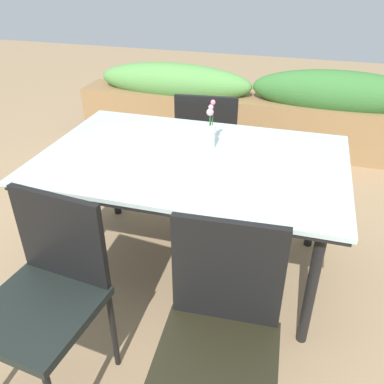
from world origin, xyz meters
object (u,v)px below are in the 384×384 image
(chair_near_right, at_px, (220,330))
(planter_box, at_px, (252,109))
(chair_far_side, at_px, (208,136))
(chair_near_left, at_px, (47,289))
(dining_table, at_px, (192,166))
(flower_vase, at_px, (210,131))

(chair_near_right, relative_size, planter_box, 0.27)
(chair_far_side, distance_m, chair_near_left, 1.83)
(chair_near_right, height_order, planter_box, chair_near_right)
(chair_near_right, bearing_deg, chair_far_side, -77.73)
(dining_table, xyz_separation_m, chair_near_left, (-0.37, -0.91, -0.17))
(chair_near_right, height_order, flower_vase, flower_vase)
(chair_near_left, relative_size, planter_box, 0.26)
(flower_vase, distance_m, planter_box, 1.84)
(chair_near_right, bearing_deg, planter_box, -87.05)
(chair_near_left, bearing_deg, chair_far_side, -90.94)
(chair_near_left, bearing_deg, flower_vase, -105.78)
(chair_near_left, xyz_separation_m, planter_box, (0.43, 2.83, -0.15))
(dining_table, relative_size, chair_near_left, 1.81)
(chair_far_side, bearing_deg, planter_box, 72.98)
(chair_far_side, distance_m, chair_near_right, 1.88)
(dining_table, height_order, flower_vase, flower_vase)
(dining_table, bearing_deg, chair_near_left, -111.90)
(dining_table, distance_m, chair_near_left, 0.99)
(dining_table, bearing_deg, chair_far_side, 98.26)
(chair_far_side, relative_size, chair_near_left, 0.93)
(chair_far_side, relative_size, planter_box, 0.25)
(planter_box, bearing_deg, dining_table, -91.93)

